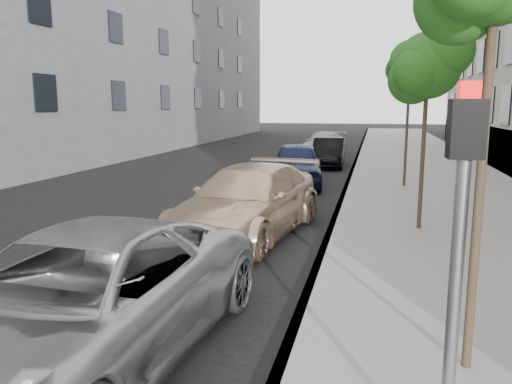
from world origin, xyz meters
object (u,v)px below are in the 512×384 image
(sedan_black, at_px, (329,152))
(sedan_blue, at_px, (297,164))
(sedan_rear, at_px, (323,144))
(tree_mid, at_px, (429,65))
(minivan, at_px, (80,301))
(tree_far, at_px, (411,61))
(suv, at_px, (248,201))
(signal_pole, at_px, (459,240))

(sedan_black, bearing_deg, sedan_blue, -97.71)
(sedan_blue, distance_m, sedan_black, 6.23)
(sedan_black, height_order, sedan_rear, sedan_rear)
(tree_mid, distance_m, sedan_rear, 18.66)
(sedan_blue, bearing_deg, minivan, -98.26)
(tree_mid, xyz_separation_m, sedan_rear, (-4.10, 17.92, -3.18))
(tree_far, distance_m, sedan_blue, 5.44)
(tree_far, xyz_separation_m, sedan_blue, (-3.97, 0.09, -3.72))
(suv, relative_size, sedan_black, 1.31)
(tree_far, distance_m, signal_pole, 14.99)
(signal_pole, height_order, minivan, signal_pole)
(tree_far, relative_size, minivan, 0.92)
(tree_mid, relative_size, sedan_black, 1.09)
(tree_mid, height_order, sedan_rear, tree_mid)
(signal_pole, bearing_deg, sedan_black, 94.18)
(minivan, xyz_separation_m, suv, (0.41, 6.23, 0.01))
(signal_pole, distance_m, sedan_rear, 26.48)
(signal_pole, distance_m, sedan_black, 21.29)
(suv, bearing_deg, sedan_blue, 99.23)
(sedan_blue, bearing_deg, signal_pole, -83.59)
(minivan, xyz_separation_m, sedan_black, (1.01, 20.04, -0.09))
(suv, relative_size, sedan_rear, 1.15)
(signal_pole, relative_size, sedan_blue, 0.64)
(tree_mid, height_order, suv, tree_mid)
(tree_mid, bearing_deg, signal_pole, -93.40)
(sedan_black, bearing_deg, minivan, -94.65)
(suv, bearing_deg, minivan, -84.83)
(tree_mid, distance_m, sedan_blue, 8.28)
(tree_mid, xyz_separation_m, signal_pole, (-0.49, -8.28, -1.84))
(sedan_blue, height_order, sedan_black, sedan_blue)
(suv, bearing_deg, signal_pole, -55.72)
(signal_pole, bearing_deg, tree_far, 84.61)
(tree_far, bearing_deg, minivan, -107.48)
(minivan, height_order, sedan_black, minivan)
(tree_far, height_order, sedan_black, tree_far)
(tree_far, distance_m, suv, 9.27)
(suv, distance_m, sedan_blue, 7.62)
(signal_pole, distance_m, suv, 8.11)
(sedan_rear, bearing_deg, tree_mid, -67.80)
(tree_mid, distance_m, minivan, 9.00)
(signal_pole, distance_m, sedan_blue, 15.32)
(tree_mid, bearing_deg, sedan_blue, 121.07)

